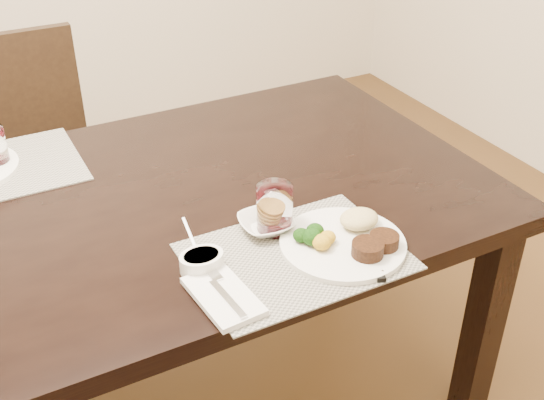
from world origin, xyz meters
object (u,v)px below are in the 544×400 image
chair_far (36,148)px  wine_glass_near (275,211)px  steak_knife (369,261)px  dinner_plate (349,239)px  cracker_bowl (266,223)px

chair_far → wine_glass_near: (0.35, -1.18, 0.30)m
steak_knife → wine_glass_near: (-0.12, 0.21, 0.05)m
dinner_plate → cracker_bowl: 0.20m
steak_knife → cracker_bowl: size_ratio=1.60×
dinner_plate → chair_far: bearing=100.6°
dinner_plate → cracker_bowl: (-0.13, 0.14, 0.00)m
chair_far → wine_glass_near: size_ratio=7.83×
chair_far → steak_knife: bearing=-71.3°
dinner_plate → wine_glass_near: size_ratio=2.47×
dinner_plate → cracker_bowl: bearing=124.4°
chair_far → dinner_plate: 1.42m
dinner_plate → cracker_bowl: cracker_bowl is taller
chair_far → wine_glass_near: chair_far is taller
steak_knife → wine_glass_near: 0.25m
cracker_bowl → wine_glass_near: wine_glass_near is taller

